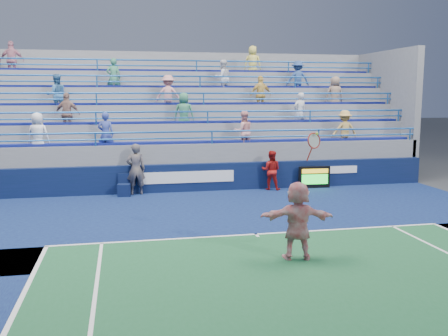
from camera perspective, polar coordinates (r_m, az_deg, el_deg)
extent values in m
plane|color=#333538|center=(13.78, 3.66, -7.65)|extent=(120.00, 120.00, 0.00)
cube|color=#0D1644|center=(15.83, 1.56, -5.46)|extent=(18.00, 8.40, 0.02)
cube|color=white|center=(13.77, 3.66, -7.56)|extent=(11.00, 0.10, 0.01)
cube|color=white|center=(13.68, 3.77, -7.67)|extent=(0.08, 0.30, 0.01)
cube|color=#091735|center=(19.85, -1.26, -1.02)|extent=(18.00, 0.30, 1.10)
cube|color=white|center=(19.53, -4.06, -1.04)|extent=(3.60, 0.02, 0.45)
cube|color=white|center=(21.22, 12.77, -0.20)|extent=(1.80, 0.02, 0.30)
cube|color=slate|center=(22.72, -2.60, 0.18)|extent=(18.00, 5.60, 1.10)
cube|color=slate|center=(22.67, -2.60, 1.12)|extent=(18.00, 5.60, 1.85)
cube|color=navy|center=(20.26, -1.58, 3.03)|extent=(17.40, 0.45, 0.10)
cylinder|color=#1E5AA6|center=(19.83, -1.38, 4.21)|extent=(18.00, 0.07, 0.07)
cube|color=slate|center=(23.12, -2.80, 2.20)|extent=(18.00, 4.60, 2.60)
cube|color=navy|center=(21.19, -2.06, 5.30)|extent=(17.40, 0.45, 0.10)
cylinder|color=#1E5AA6|center=(20.77, -1.88, 6.48)|extent=(18.00, 0.07, 0.07)
cube|color=slate|center=(23.57, -3.00, 3.23)|extent=(18.00, 3.60, 3.35)
cube|color=navy|center=(22.15, -2.50, 7.37)|extent=(17.40, 0.45, 0.10)
cylinder|color=#1E5AA6|center=(21.75, -2.34, 8.54)|extent=(18.00, 0.07, 0.07)
cube|color=slate|center=(24.04, -3.18, 4.23)|extent=(18.00, 2.60, 4.10)
cube|color=navy|center=(23.13, -2.91, 9.27)|extent=(17.40, 0.45, 0.10)
cylinder|color=#1E5AA6|center=(22.75, -2.77, 10.42)|extent=(18.00, 0.07, 0.07)
cube|color=slate|center=(24.50, -3.36, 5.19)|extent=(18.00, 1.60, 4.85)
cube|color=navy|center=(24.14, -3.29, 11.02)|extent=(17.40, 0.45, 0.10)
cylinder|color=#1E5AA6|center=(23.77, -3.16, 12.14)|extent=(18.00, 0.07, 0.07)
imported|color=#EEDC5C|center=(24.73, 3.30, 11.84)|extent=(0.93, 0.70, 1.70)
imported|color=white|center=(23.34, -0.16, 10.21)|extent=(0.98, 0.86, 1.70)
imported|color=#E8C05A|center=(22.72, 4.23, 8.34)|extent=(1.04, 0.54, 1.70)
imported|color=#387B57|center=(21.03, -4.60, 6.29)|extent=(0.93, 0.71, 1.70)
imported|color=#8F735F|center=(23.93, 12.54, 8.17)|extent=(0.83, 0.55, 1.70)
imported|color=#397E5E|center=(22.88, -12.51, 10.05)|extent=(0.63, 0.43, 1.70)
imported|color=#946E62|center=(20.98, -17.45, 5.92)|extent=(1.06, 0.62, 1.70)
imported|color=silver|center=(20.16, -20.49, 3.55)|extent=(0.93, 0.71, 1.70)
imported|color=#DA8E8D|center=(21.96, -6.38, 8.31)|extent=(1.21, 0.85, 1.70)
imported|color=#2C4B86|center=(24.32, 8.42, 10.05)|extent=(1.15, 0.72, 1.70)
imported|color=#314094|center=(19.93, -13.35, 3.81)|extent=(0.69, 0.53, 1.70)
imported|color=pink|center=(20.51, 2.24, 4.15)|extent=(0.87, 0.71, 1.70)
imported|color=tan|center=(22.01, 13.60, 4.22)|extent=(1.13, 0.68, 1.70)
imported|color=teal|center=(22.02, -18.59, 7.93)|extent=(0.95, 0.81, 1.70)
imported|color=silver|center=(22.24, 8.65, 6.34)|extent=(0.71, 0.56, 1.70)
imported|color=#C88196|center=(24.36, -23.06, 11.24)|extent=(1.03, 0.50, 1.70)
cube|color=black|center=(20.67, 10.27, -1.06)|extent=(1.30, 0.19, 0.90)
cube|color=gold|center=(20.55, 10.37, -0.35)|extent=(1.10, 0.02, 0.18)
cube|color=#19E533|center=(20.61, 10.35, -1.28)|extent=(1.10, 0.02, 0.40)
cube|color=#0C163A|center=(19.14, -11.34, -2.49)|extent=(0.52, 0.52, 0.47)
cube|color=#0C163A|center=(19.27, -11.38, -1.15)|extent=(0.48, 0.10, 0.37)
imported|color=white|center=(11.70, 8.41, -5.96)|extent=(1.78, 0.86, 1.85)
torus|color=#B12015|center=(11.51, 10.25, 3.10)|extent=(0.38, 0.22, 0.37)
cylinder|color=#B12015|center=(11.50, 9.74, 1.57)|extent=(0.08, 0.21, 0.33)
sphere|color=#C1DC33|center=(11.47, 10.59, 3.87)|extent=(0.07, 0.07, 0.07)
imported|color=#141C39|center=(19.21, -10.05, -0.15)|extent=(0.74, 0.50, 1.97)
imported|color=#A11412|center=(20.02, 5.40, -0.27)|extent=(0.95, 0.85, 1.59)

